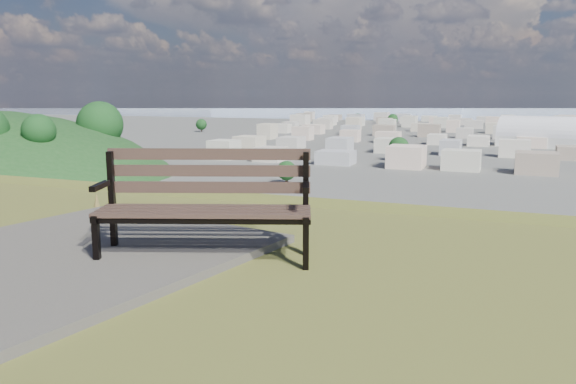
% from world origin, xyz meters
% --- Properties ---
extents(park_bench, '(1.95, 1.20, 0.98)m').
position_xyz_m(park_bench, '(-1.38, 1.50, 25.55)').
color(park_bench, '#412F25').
rests_on(park_bench, hilltop_mesa).
extents(gravel_patch, '(3.53, 4.49, 0.08)m').
position_xyz_m(gravel_patch, '(-2.60, 0.59, 25.04)').
color(gravel_patch, '#5B574F').
rests_on(gravel_patch, hilltop_mesa).
extents(grass_tufts, '(12.49, 7.38, 0.28)m').
position_xyz_m(grass_tufts, '(0.21, -0.30, 25.11)').
color(grass_tufts, brown).
rests_on(grass_tufts, hilltop_mesa).
extents(arena, '(51.12, 31.47, 20.09)m').
position_xyz_m(arena, '(19.39, 303.98, 4.74)').
color(arena, silver).
rests_on(arena, ground).
extents(city_blocks, '(395.00, 361.00, 7.00)m').
position_xyz_m(city_blocks, '(0.00, 394.44, 3.50)').
color(city_blocks, beige).
rests_on(city_blocks, ground).
extents(city_trees, '(406.52, 387.20, 9.98)m').
position_xyz_m(city_trees, '(-26.39, 319.00, 4.83)').
color(city_trees, '#312118').
rests_on(city_trees, ground).
extents(bay_water, '(2400.00, 700.00, 0.12)m').
position_xyz_m(bay_water, '(0.00, 900.00, 0.00)').
color(bay_water, '#8F9FB6').
rests_on(bay_water, ground).
extents(far_hills, '(2050.00, 340.00, 60.00)m').
position_xyz_m(far_hills, '(-60.92, 1402.93, 25.47)').
color(far_hills, '#A4B4CC').
rests_on(far_hills, ground).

